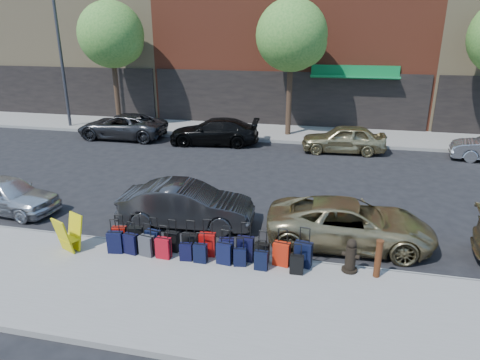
% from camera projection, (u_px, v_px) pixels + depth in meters
% --- Properties ---
extents(ground, '(120.00, 120.00, 0.00)m').
position_uv_depth(ground, '(244.00, 196.00, 15.92)').
color(ground, black).
rests_on(ground, ground).
extents(sidewalk_near, '(60.00, 4.00, 0.15)m').
position_uv_depth(sidewalk_near, '(185.00, 294.00, 9.92)').
color(sidewalk_near, gray).
rests_on(sidewalk_near, ground).
extents(sidewalk_far, '(60.00, 4.00, 0.15)m').
position_uv_depth(sidewalk_far, '(280.00, 133.00, 25.08)').
color(sidewalk_far, gray).
rests_on(sidewalk_far, ground).
extents(curb_near, '(60.00, 0.08, 0.15)m').
position_uv_depth(curb_near, '(210.00, 252.00, 11.78)').
color(curb_near, gray).
rests_on(curb_near, ground).
extents(curb_far, '(60.00, 0.08, 0.15)m').
position_uv_depth(curb_far, '(275.00, 141.00, 23.22)').
color(curb_far, gray).
rests_on(curb_far, ground).
extents(tree_left, '(3.80, 3.80, 7.27)m').
position_uv_depth(tree_left, '(114.00, 37.00, 24.86)').
color(tree_left, black).
rests_on(tree_left, sidewalk_far).
extents(tree_center, '(3.80, 3.80, 7.27)m').
position_uv_depth(tree_center, '(294.00, 37.00, 22.69)').
color(tree_center, black).
rests_on(tree_center, sidewalk_far).
extents(streetlight, '(2.59, 0.18, 8.00)m').
position_uv_depth(streetlight, '(63.00, 50.00, 25.08)').
color(streetlight, '#333338').
rests_on(streetlight, sidewalk_far).
extents(suitcase_front_0, '(0.42, 0.28, 0.93)m').
position_uv_depth(suitcase_front_0, '(120.00, 237.00, 11.86)').
color(suitcase_front_0, maroon).
rests_on(suitcase_front_0, sidewalk_near).
extents(suitcase_front_1, '(0.43, 0.27, 0.98)m').
position_uv_depth(suitcase_front_1, '(136.00, 237.00, 11.80)').
color(suitcase_front_1, black).
rests_on(suitcase_front_1, sidewalk_near).
extents(suitcase_front_2, '(0.43, 0.28, 0.96)m').
position_uv_depth(suitcase_front_2, '(153.00, 240.00, 11.63)').
color(suitcase_front_2, black).
rests_on(suitcase_front_2, sidewalk_near).
extents(suitcase_front_3, '(0.39, 0.24, 0.91)m').
position_uv_depth(suitcase_front_3, '(172.00, 241.00, 11.61)').
color(suitcase_front_3, black).
rests_on(suitcase_front_3, sidewalk_near).
extents(suitcase_front_4, '(0.41, 0.23, 0.98)m').
position_uv_depth(suitcase_front_4, '(190.00, 244.00, 11.41)').
color(suitcase_front_4, black).
rests_on(suitcase_front_4, sidewalk_near).
extents(suitcase_front_5, '(0.44, 0.27, 1.02)m').
position_uv_depth(suitcase_front_5, '(207.00, 244.00, 11.37)').
color(suitcase_front_5, '#9D0B0A').
rests_on(suitcase_front_5, sidewalk_near).
extents(suitcase_front_6, '(0.41, 0.27, 0.91)m').
position_uv_depth(suitcase_front_6, '(227.00, 248.00, 11.24)').
color(suitcase_front_6, black).
rests_on(suitcase_front_6, sidewalk_near).
extents(suitcase_front_7, '(0.44, 0.25, 1.06)m').
position_uv_depth(suitcase_front_7, '(245.00, 249.00, 11.13)').
color(suitcase_front_7, black).
rests_on(suitcase_front_7, sidewalk_near).
extents(suitcase_front_8, '(0.38, 0.24, 0.87)m').
position_uv_depth(suitcase_front_8, '(262.00, 253.00, 11.04)').
color(suitcase_front_8, black).
rests_on(suitcase_front_8, sidewalk_near).
extents(suitcase_front_9, '(0.45, 0.29, 1.00)m').
position_uv_depth(suitcase_front_9, '(281.00, 254.00, 10.91)').
color(suitcase_front_9, '#B51F0B').
rests_on(suitcase_front_9, sidewalk_near).
extents(suitcase_front_10, '(0.48, 0.32, 1.06)m').
position_uv_depth(suitcase_front_10, '(303.00, 254.00, 10.85)').
color(suitcase_front_10, black).
rests_on(suitcase_front_10, sidewalk_near).
extents(suitcase_back_0, '(0.43, 0.29, 0.96)m').
position_uv_depth(suitcase_back_0, '(115.00, 242.00, 11.54)').
color(suitcase_back_0, black).
rests_on(suitcase_back_0, sidewalk_near).
extents(suitcase_back_1, '(0.41, 0.28, 0.90)m').
position_uv_depth(suitcase_back_1, '(131.00, 244.00, 11.49)').
color(suitcase_back_1, black).
rests_on(suitcase_back_1, sidewalk_near).
extents(suitcase_back_2, '(0.42, 0.29, 0.91)m').
position_uv_depth(suitcase_back_2, '(147.00, 246.00, 11.38)').
color(suitcase_back_2, '#38383D').
rests_on(suitcase_back_2, sidewalk_near).
extents(suitcase_back_3, '(0.40, 0.24, 0.91)m').
position_uv_depth(suitcase_back_3, '(163.00, 248.00, 11.26)').
color(suitcase_back_3, '#9F0A17').
rests_on(suitcase_back_3, sidewalk_near).
extents(suitcase_back_4, '(0.34, 0.22, 0.77)m').
position_uv_depth(suitcase_back_4, '(186.00, 252.00, 11.16)').
color(suitcase_back_4, black).
rests_on(suitcase_back_4, sidewalk_near).
extents(suitcase_back_5, '(0.34, 0.20, 0.82)m').
position_uv_depth(suitcase_back_5, '(200.00, 253.00, 11.07)').
color(suitcase_back_5, black).
rests_on(suitcase_back_5, sidewalk_near).
extents(suitcase_back_6, '(0.41, 0.27, 0.93)m').
position_uv_depth(suitcase_back_6, '(225.00, 253.00, 10.99)').
color(suitcase_back_6, black).
rests_on(suitcase_back_6, sidewalk_near).
extents(suitcase_back_7, '(0.34, 0.23, 0.76)m').
position_uv_depth(suitcase_back_7, '(240.00, 257.00, 10.91)').
color(suitcase_back_7, black).
rests_on(suitcase_back_7, sidewalk_near).
extents(suitcase_back_8, '(0.34, 0.20, 0.80)m').
position_uv_depth(suitcase_back_8, '(261.00, 260.00, 10.73)').
color(suitcase_back_8, black).
rests_on(suitcase_back_8, sidewalk_near).
extents(suitcase_back_10, '(0.34, 0.20, 0.79)m').
position_uv_depth(suitcase_back_10, '(297.00, 264.00, 10.55)').
color(suitcase_back_10, black).
rests_on(suitcase_back_10, sidewalk_near).
extents(fire_hydrant, '(0.45, 0.40, 0.88)m').
position_uv_depth(fire_hydrant, '(351.00, 256.00, 10.60)').
color(fire_hydrant, black).
rests_on(fire_hydrant, sidewalk_near).
extents(bollard, '(0.18, 0.18, 0.98)m').
position_uv_depth(bollard, '(378.00, 258.00, 10.33)').
color(bollard, '#38190C').
rests_on(bollard, sidewalk_near).
extents(display_rack, '(0.75, 0.78, 0.99)m').
position_uv_depth(display_rack, '(69.00, 234.00, 11.57)').
color(display_rack, '#D2C40B').
rests_on(display_rack, sidewalk_near).
extents(car_near_0, '(3.80, 1.80, 1.25)m').
position_uv_depth(car_near_0, '(6.00, 194.00, 14.35)').
color(car_near_0, silver).
rests_on(car_near_0, ground).
extents(car_near_1, '(4.26, 1.76, 1.37)m').
position_uv_depth(car_near_1, '(187.00, 205.00, 13.35)').
color(car_near_1, '#2E2E31').
rests_on(car_near_1, ground).
extents(car_near_2, '(4.77, 2.34, 1.30)m').
position_uv_depth(car_near_2, '(350.00, 223.00, 12.16)').
color(car_near_2, tan).
rests_on(car_near_2, ground).
extents(car_far_0, '(4.98, 2.32, 1.38)m').
position_uv_depth(car_far_0, '(122.00, 126.00, 23.97)').
color(car_far_0, '#343436').
rests_on(car_far_0, ground).
extents(car_far_1, '(4.94, 2.45, 1.38)m').
position_uv_depth(car_far_1, '(214.00, 132.00, 22.74)').
color(car_far_1, black).
rests_on(car_far_1, ground).
extents(car_far_2, '(4.18, 1.89, 1.39)m').
position_uv_depth(car_far_2, '(344.00, 139.00, 21.24)').
color(car_far_2, tan).
rests_on(car_far_2, ground).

